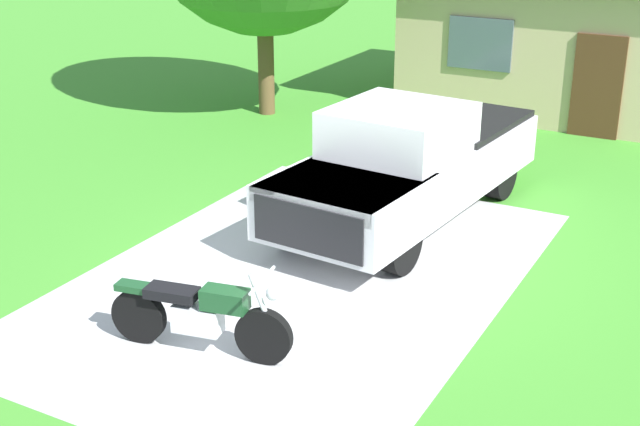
{
  "coord_description": "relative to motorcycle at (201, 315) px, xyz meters",
  "views": [
    {
      "loc": [
        5.29,
        -9.19,
        5.13
      ],
      "look_at": [
        0.18,
        0.22,
        0.9
      ],
      "focal_mm": 48.75,
      "sensor_mm": 36.0,
      "label": 1
    }
  ],
  "objects": [
    {
      "name": "ground_plane",
      "position": [
        0.02,
        2.22,
        -0.47
      ],
      "size": [
        80.0,
        80.0,
        0.0
      ],
      "primitive_type": "plane",
      "color": "#408E2B"
    },
    {
      "name": "driveway_pad",
      "position": [
        0.02,
        2.22,
        -0.47
      ],
      "size": [
        5.32,
        7.98,
        0.01
      ],
      "primitive_type": "cube",
      "color": "#B3B3B3",
      "rests_on": "ground"
    },
    {
      "name": "motorcycle",
      "position": [
        0.0,
        0.0,
        0.0
      ],
      "size": [
        2.19,
        0.77,
        1.09
      ],
      "color": "black",
      "rests_on": "ground"
    },
    {
      "name": "pickup_truck",
      "position": [
        0.46,
        4.93,
        0.48
      ],
      "size": [
        2.48,
        5.77,
        1.9
      ],
      "color": "black",
      "rests_on": "ground"
    },
    {
      "name": "neighbor_house",
      "position": [
        2.0,
        13.44,
        1.32
      ],
      "size": [
        9.6,
        5.6,
        3.5
      ],
      "color": "tan",
      "rests_on": "ground"
    }
  ]
}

